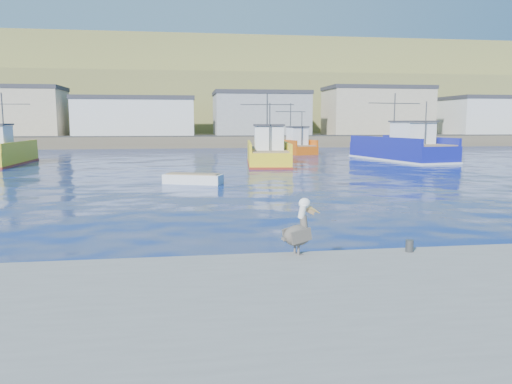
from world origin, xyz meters
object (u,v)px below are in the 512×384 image
(trawler_blue, at_px, (402,149))
(trawler_yellow_a, at_px, (0,153))
(skiff_mid, at_px, (193,180))
(skiff_far, at_px, (373,153))
(pelican, at_px, (299,230))
(boat_orange, at_px, (294,145))
(trawler_yellow_b, at_px, (268,154))

(trawler_blue, bearing_deg, trawler_yellow_a, -179.91)
(skiff_mid, distance_m, skiff_far, 31.88)
(pelican, bearing_deg, trawler_yellow_a, 118.28)
(trawler_yellow_a, xyz_separation_m, skiff_mid, (16.55, -16.24, -0.75))
(boat_orange, height_order, skiff_far, boat_orange)
(skiff_far, height_order, pelican, pelican)
(skiff_mid, bearing_deg, pelican, -83.15)
(boat_orange, height_order, pelican, boat_orange)
(trawler_blue, distance_m, pelican, 39.62)
(skiff_mid, bearing_deg, skiff_far, 49.10)
(trawler_blue, distance_m, boat_orange, 14.38)
(trawler_blue, relative_size, skiff_far, 3.14)
(trawler_yellow_a, relative_size, skiff_far, 2.50)
(trawler_yellow_a, height_order, skiff_mid, trawler_yellow_a)
(skiff_mid, bearing_deg, trawler_yellow_b, 62.34)
(trawler_blue, bearing_deg, pelican, -117.95)
(skiff_mid, relative_size, skiff_far, 0.89)
(skiff_mid, distance_m, pelican, 18.85)
(trawler_yellow_b, height_order, boat_orange, trawler_yellow_b)
(pelican, bearing_deg, skiff_mid, 96.85)
(trawler_yellow_b, xyz_separation_m, pelican, (-4.56, -31.68, 0.12))
(trawler_blue, xyz_separation_m, skiff_far, (0.06, 7.80, -0.83))
(boat_orange, relative_size, skiff_mid, 2.12)
(trawler_yellow_a, xyz_separation_m, trawler_yellow_b, (23.35, -3.26, -0.02))
(pelican, bearing_deg, trawler_blue, 62.05)
(skiff_far, bearing_deg, trawler_yellow_b, -141.69)
(trawler_yellow_a, distance_m, skiff_far, 38.24)
(trawler_yellow_b, distance_m, boat_orange, 16.10)
(trawler_yellow_b, height_order, pelican, trawler_yellow_b)
(skiff_far, relative_size, pelican, 3.02)
(trawler_blue, height_order, skiff_mid, trawler_blue)
(trawler_yellow_a, bearing_deg, skiff_far, 11.86)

